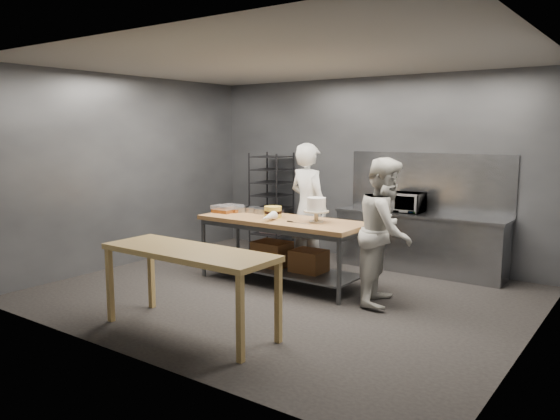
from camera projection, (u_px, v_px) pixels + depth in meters
name	position (u px, v px, depth m)	size (l,w,h in m)	color
ground	(283.00, 294.00, 7.21)	(6.00, 6.00, 0.00)	black
back_wall	(371.00, 170.00, 9.00)	(6.00, 0.04, 3.00)	#4C4F54
work_table	(284.00, 243.00, 7.66)	(2.40, 0.90, 0.92)	olive
near_counter	(189.00, 257.00, 5.75)	(2.00, 0.70, 0.90)	olive
back_counter	(419.00, 242.00, 8.32)	(2.60, 0.60, 0.90)	slate
splashback_panel	(428.00, 182.00, 8.43)	(2.60, 0.02, 0.90)	slate
speed_rack	(272.00, 203.00, 9.77)	(0.66, 0.71, 1.75)	black
chef_behind	(308.00, 208.00, 8.26)	(0.71, 0.47, 1.96)	white
chef_right	(386.00, 231.00, 6.72)	(0.88, 0.69, 1.82)	silver
microwave	(405.00, 202.00, 8.37)	(0.54, 0.37, 0.30)	black
frosted_cake_stand	(316.00, 207.00, 7.28)	(0.34, 0.34, 0.33)	#BFB499
layer_cake	(273.00, 212.00, 7.70)	(0.24, 0.24, 0.16)	#ECD04B
cake_pans	(251.00, 210.00, 8.21)	(0.62, 0.32, 0.07)	gray
piping_bag	(268.00, 217.00, 7.36)	(0.12, 0.12, 0.38)	white
offset_spatula	(295.00, 222.00, 7.28)	(0.36, 0.02, 0.02)	slate
pastry_clamshells	(227.00, 208.00, 8.21)	(0.35, 0.37, 0.11)	#984A1E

